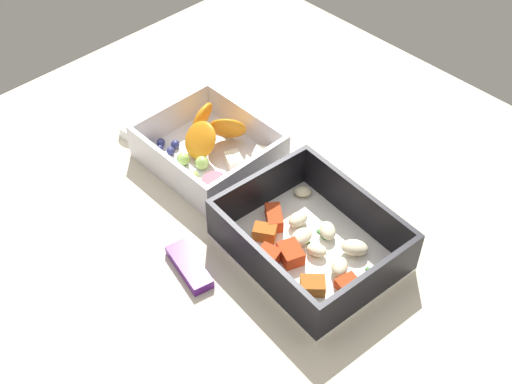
{
  "coord_description": "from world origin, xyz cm",
  "views": [
    {
      "loc": [
        -41.27,
        37.81,
        60.81
      ],
      "look_at": [
        -0.73,
        -0.96,
        4.0
      ],
      "focal_mm": 47.38,
      "sensor_mm": 36.0,
      "label": 1
    }
  ],
  "objects_px": {
    "fruit_bowl": "(210,148)",
    "candy_bar": "(189,267)",
    "pasta_container": "(309,243)",
    "paper_cup_liner": "(135,127)"
  },
  "relations": [
    {
      "from": "pasta_container",
      "to": "fruit_bowl",
      "type": "relative_size",
      "value": 1.26
    },
    {
      "from": "fruit_bowl",
      "to": "pasta_container",
      "type": "bearing_deg",
      "value": 173.12
    },
    {
      "from": "fruit_bowl",
      "to": "candy_bar",
      "type": "relative_size",
      "value": 2.22
    },
    {
      "from": "candy_bar",
      "to": "paper_cup_liner",
      "type": "xyz_separation_m",
      "value": [
        0.23,
        -0.1,
        0.0
      ]
    },
    {
      "from": "candy_bar",
      "to": "paper_cup_liner",
      "type": "bearing_deg",
      "value": -23.07
    },
    {
      "from": "fruit_bowl",
      "to": "candy_bar",
      "type": "xyz_separation_m",
      "value": [
        -0.12,
        0.13,
        -0.01
      ]
    },
    {
      "from": "candy_bar",
      "to": "paper_cup_liner",
      "type": "distance_m",
      "value": 0.25
    },
    {
      "from": "paper_cup_liner",
      "to": "fruit_bowl",
      "type": "bearing_deg",
      "value": -161.66
    },
    {
      "from": "paper_cup_liner",
      "to": "pasta_container",
      "type": "bearing_deg",
      "value": -177.53
    },
    {
      "from": "pasta_container",
      "to": "fruit_bowl",
      "type": "distance_m",
      "value": 0.2
    }
  ]
}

